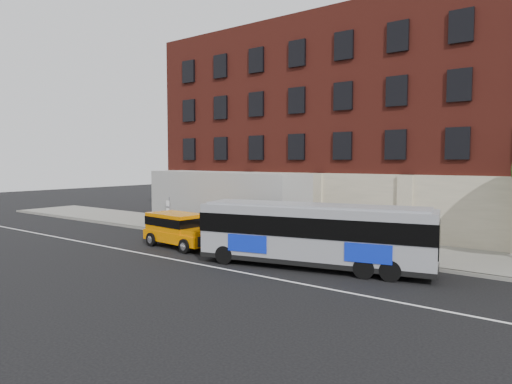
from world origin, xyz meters
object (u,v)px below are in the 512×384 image
Objects in this scene: sign_pole at (169,212)px; yellow_suv at (179,228)px; shipping_container at (222,205)px; city_bus at (314,233)px.

yellow_suv is at bearing -36.24° from sign_pole.
sign_pole is at bearing -169.95° from shipping_container.
city_bus is (13.06, -2.96, 0.19)m from sign_pole.
city_bus reaches higher than sign_pole.
yellow_suv is (-8.80, -0.17, -0.53)m from city_bus.
shipping_container is (-0.03, 3.88, 1.00)m from yellow_suv.
yellow_suv is at bearing -178.90° from city_bus.
sign_pole is 0.49× the size of yellow_suv.
sign_pole is at bearing 167.25° from city_bus.
sign_pole is 0.23× the size of city_bus.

